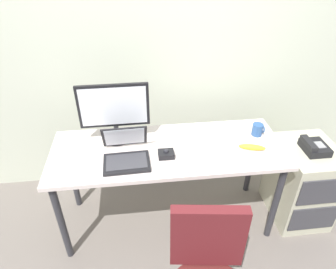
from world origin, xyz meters
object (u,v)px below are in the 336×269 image
(desk_phone, at_px, (314,147))
(keyboard, at_px, (210,163))
(banana, at_px, (252,147))
(monitor_main, at_px, (114,109))
(laptop, at_px, (126,153))
(trackball_mouse, at_px, (166,154))
(coffee_mug, at_px, (258,130))
(paper_notepad, at_px, (232,130))
(file_cabinet, at_px, (302,182))

(desk_phone, bearing_deg, keyboard, -170.05)
(desk_phone, xyz_separation_m, banana, (-0.50, -0.02, 0.05))
(monitor_main, relative_size, laptop, 1.52)
(banana, bearing_deg, trackball_mouse, -179.13)
(keyboard, relative_size, laptop, 1.27)
(laptop, xyz_separation_m, coffee_mug, (1.00, 0.18, -0.00))
(laptop, xyz_separation_m, paper_notepad, (0.83, 0.26, -0.04))
(paper_notepad, bearing_deg, banana, -74.41)
(file_cabinet, relative_size, laptop, 2.07)
(desk_phone, height_order, laptop, laptop)
(laptop, distance_m, banana, 0.90)
(coffee_mug, height_order, banana, coffee_mug)
(desk_phone, relative_size, keyboard, 0.48)
(paper_notepad, bearing_deg, monitor_main, -178.73)
(keyboard, height_order, trackball_mouse, trackball_mouse)
(coffee_mug, bearing_deg, banana, -120.13)
(laptop, bearing_deg, monitor_main, 105.48)
(keyboard, height_order, laptop, laptop)
(file_cabinet, bearing_deg, trackball_mouse, -177.79)
(keyboard, bearing_deg, coffee_mug, 34.83)
(paper_notepad, distance_m, banana, 0.27)
(file_cabinet, xyz_separation_m, paper_notepad, (-0.58, 0.23, 0.42))
(laptop, bearing_deg, file_cabinet, 1.51)
(desk_phone, relative_size, paper_notepad, 0.96)
(file_cabinet, height_order, coffee_mug, coffee_mug)
(monitor_main, distance_m, paper_notepad, 0.93)
(desk_phone, bearing_deg, monitor_main, 171.36)
(laptop, distance_m, trackball_mouse, 0.28)
(desk_phone, height_order, monitor_main, monitor_main)
(paper_notepad, bearing_deg, file_cabinet, -21.36)
(file_cabinet, distance_m, monitor_main, 1.63)
(laptop, height_order, paper_notepad, laptop)
(monitor_main, bearing_deg, file_cabinet, -7.96)
(keyboard, xyz_separation_m, coffee_mug, (0.44, 0.31, 0.03))
(desk_phone, relative_size, trackball_mouse, 1.82)
(coffee_mug, distance_m, paper_notepad, 0.20)
(file_cabinet, distance_m, paper_notepad, 0.75)
(trackball_mouse, bearing_deg, paper_notepad, 26.00)
(coffee_mug, bearing_deg, laptop, -169.75)
(desk_phone, bearing_deg, file_cabinet, 63.22)
(desk_phone, relative_size, coffee_mug, 2.12)
(file_cabinet, bearing_deg, laptop, -178.49)
(monitor_main, relative_size, keyboard, 1.19)
(banana, bearing_deg, paper_notepad, 105.59)
(trackball_mouse, height_order, banana, trackball_mouse)
(banana, bearing_deg, file_cabinet, 3.87)
(monitor_main, bearing_deg, trackball_mouse, -36.07)
(laptop, relative_size, banana, 1.74)
(monitor_main, xyz_separation_m, coffee_mug, (1.07, -0.06, -0.21))
(file_cabinet, xyz_separation_m, banana, (-0.50, -0.03, 0.43))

